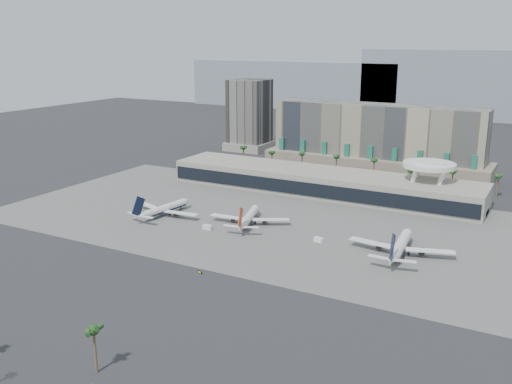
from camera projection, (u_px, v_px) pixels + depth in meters
The scene contains 15 objects.
ground at pixel (211, 259), 217.05m from camera, with size 900.00×900.00×0.00m, color #232326.
apron_pad at pixel (276, 220), 263.65m from camera, with size 260.00×130.00×0.06m, color #5B5B59.
mountain_ridge at pixel (478, 89), 594.69m from camera, with size 680.00×60.00×70.00m.
hotel at pixel (376, 145), 355.85m from camera, with size 140.00×30.00×42.00m.
office_tower at pixel (250, 119), 424.46m from camera, with size 30.00×30.00×52.00m.
terminal at pixel (321, 181), 308.44m from camera, with size 170.00×32.50×14.50m.
saucer_structure at pixel (429, 168), 285.12m from camera, with size 26.00×26.00×21.89m.
palm_row at pixel (356, 163), 333.96m from camera, with size 157.80×2.80×13.10m.
airliner_left at pixel (164, 209), 269.39m from camera, with size 37.04×38.32×13.25m.
airliner_centre at pixel (249, 217), 256.47m from camera, with size 35.54×36.82×13.06m.
airliner_right at pixel (400, 246), 220.34m from camera, with size 41.17×42.52×14.68m.
service_vehicle_a at pixel (207, 227), 250.10m from camera, with size 4.26×2.08×2.08m, color silver.
service_vehicle_b at pixel (319, 240), 234.81m from camera, with size 3.68×2.10×1.89m, color white.
taxiway_sign at pixel (200, 272), 203.67m from camera, with size 2.10×0.97×0.96m.
near_palm_b at pixel (94, 335), 140.67m from camera, with size 6.00×6.00×13.22m.
Camera 1 is at (112.16, -169.90, 81.30)m, focal length 40.00 mm.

